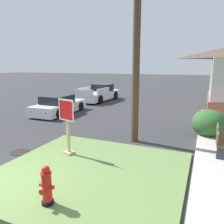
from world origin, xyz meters
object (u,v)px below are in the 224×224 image
Objects in this scene: stop_sign at (67,128)px; parked_sedan_white at (59,105)px; fire_hydrant at (47,186)px; manhole_cover at (20,152)px; pickup_truck_white at (99,94)px; street_bench at (221,139)px.

parked_sedan_white is (-4.69, 5.84, -0.51)m from stop_sign.
fire_hydrant is 0.21× the size of parked_sedan_white.
manhole_cover is (-3.08, 2.21, -0.51)m from fire_hydrant.
pickup_truck_white reaches higher than manhole_cover.
fire_hydrant is 10.35m from parked_sedan_white.
manhole_cover is at bearing -77.11° from pickup_truck_white.
parked_sedan_white is (-5.92, 8.49, 0.02)m from fire_hydrant.
pickup_truck_white is at bearing 102.89° from manhole_cover.
pickup_truck_white is 2.98× the size of street_bench.
stop_sign is at bearing -51.21° from parked_sedan_white.
parked_sedan_white is 10.30m from street_bench.
pickup_truck_white is at bearing 111.38° from stop_sign.
street_bench is at bearing -45.04° from pickup_truck_white.
parked_sedan_white reaches higher than fire_hydrant.
stop_sign reaches higher than parked_sedan_white.
street_bench is (9.67, -3.53, 0.05)m from parked_sedan_white.
parked_sedan_white reaches higher than street_bench.
street_bench is (9.68, -9.69, -0.02)m from pickup_truck_white.
stop_sign is 7.51m from parked_sedan_white.
fire_hydrant is 2.97m from stop_sign.
parked_sedan_white reaches higher than manhole_cover.
stop_sign is 2.84× the size of manhole_cover.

